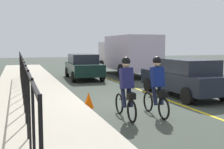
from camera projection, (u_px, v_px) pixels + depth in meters
ground_plane at (131, 103)px, 10.30m from camera, size 80.00×80.00×0.00m
lane_line_centre at (169, 101)px, 10.82m from camera, size 36.00×0.12×0.01m
sidewalk at (37, 108)px, 9.19m from camera, size 40.00×3.20×0.15m
iron_fence at (22, 70)px, 9.88m from camera, size 15.93×0.04×1.60m
cyclist_lead at (157, 87)px, 8.38m from camera, size 1.71×0.37×1.83m
cyclist_follow at (126, 88)px, 8.06m from camera, size 1.71×0.37×1.83m
patrol_sedan at (184, 77)px, 11.67m from camera, size 4.45×2.02×1.58m
parked_sedan_rear at (83, 66)px, 17.67m from camera, size 4.48×2.09×1.58m
box_truck_background at (128, 54)px, 19.64m from camera, size 6.72×2.56×2.78m
traffic_cone_near at (89, 100)px, 9.55m from camera, size 0.36×0.36×0.54m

